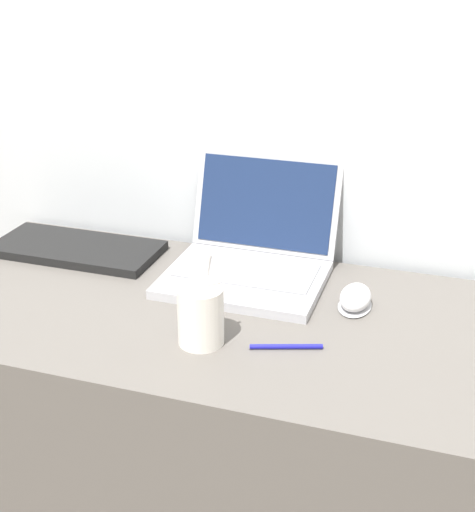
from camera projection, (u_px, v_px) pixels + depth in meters
The scene contains 7 objects.
wall_back at pixel (269, 17), 1.48m from camera, with size 7.00×0.04×2.50m.
desk at pixel (219, 459), 1.55m from camera, with size 1.25×0.60×0.73m.
laptop at pixel (252, 253), 1.53m from camera, with size 0.33×0.33×0.23m.
drink_cup at pixel (201, 315), 1.27m from camera, with size 0.08×0.08×0.18m.
computer_mouse at pixel (355, 298), 1.40m from camera, with size 0.07×0.10×0.04m.
external_keyboard at pixel (77, 249), 1.65m from camera, with size 0.39×0.18×0.02m.
pen at pixel (286, 347), 1.27m from camera, with size 0.13×0.05×0.01m.
Camera 1 is at (0.42, -0.86, 1.40)m, focal length 50.00 mm.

